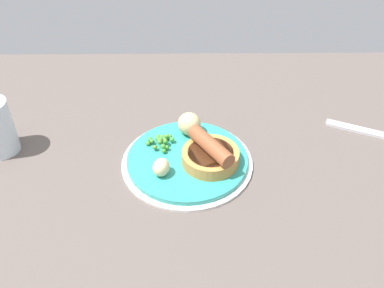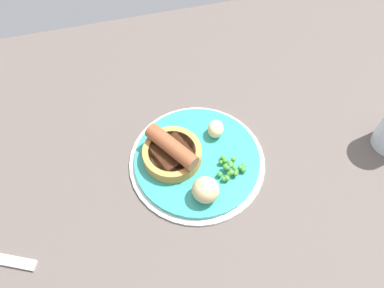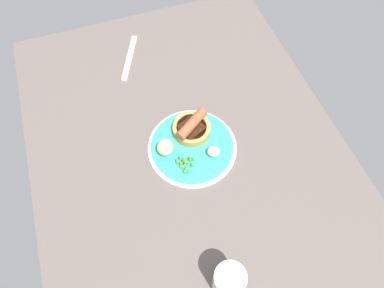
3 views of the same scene
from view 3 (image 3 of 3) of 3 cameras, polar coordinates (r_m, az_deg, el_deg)
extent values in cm
cube|color=#564C47|center=(90.06, -0.50, -1.67)|extent=(110.00, 80.00, 3.00)
cylinder|color=silver|center=(89.01, 0.04, -0.55)|extent=(23.11, 23.11, 0.50)
cylinder|color=teal|center=(88.62, 0.04, -0.41)|extent=(21.27, 21.27, 1.40)
cylinder|color=#BC8442|center=(89.15, -0.07, 2.51)|extent=(9.86, 9.86, 2.29)
cylinder|color=#472614|center=(88.31, -0.07, 2.86)|extent=(7.88, 7.88, 0.30)
cylinder|color=brown|center=(87.08, -0.07, 3.37)|extent=(7.63, 9.64, 2.62)
sphere|color=#418933|center=(84.15, -1.02, -3.02)|extent=(0.99, 0.99, 0.99)
sphere|color=green|center=(85.54, -1.96, -2.25)|extent=(0.93, 0.93, 0.93)
sphere|color=#458334|center=(84.31, -0.72, -3.06)|extent=(0.96, 0.96, 0.96)
sphere|color=#3C8B30|center=(84.99, -0.28, -2.62)|extent=(0.95, 0.95, 0.95)
sphere|color=#3B9039|center=(84.48, -1.30, -2.81)|extent=(0.91, 0.91, 0.91)
sphere|color=#4A9835|center=(84.01, -0.91, -4.24)|extent=(0.76, 0.76, 0.76)
sphere|color=green|center=(84.42, -1.11, -2.89)|extent=(0.75, 0.75, 0.75)
sphere|color=#42922E|center=(84.14, -1.20, -3.52)|extent=(0.76, 0.76, 0.76)
sphere|color=#469435|center=(84.97, -2.39, -2.96)|extent=(0.93, 0.93, 0.93)
sphere|color=#428235|center=(85.34, -2.50, -2.72)|extent=(0.84, 0.84, 0.84)
sphere|color=green|center=(83.86, -1.17, -4.57)|extent=(0.98, 0.98, 0.98)
sphere|color=#3F903D|center=(84.13, -1.51, -3.78)|extent=(0.80, 0.80, 0.80)
sphere|color=#4B8A31|center=(84.20, -1.81, -3.73)|extent=(0.88, 0.88, 0.88)
sphere|color=#499529|center=(84.68, -1.89, -3.07)|extent=(0.72, 0.72, 0.72)
sphere|color=#38832A|center=(85.47, -0.42, -2.30)|extent=(0.75, 0.75, 0.75)
sphere|color=#45832A|center=(84.71, -1.18, -2.63)|extent=(0.90, 0.90, 0.90)
sphere|color=green|center=(84.82, -1.09, -2.59)|extent=(0.84, 0.84, 0.84)
sphere|color=#4F8226|center=(84.52, 0.07, -3.51)|extent=(0.83, 0.83, 0.83)
sphere|color=#498E36|center=(84.40, -1.78, -3.22)|extent=(0.89, 0.89, 0.89)
sphere|color=#3C8928|center=(85.48, 0.13, -2.49)|extent=(0.77, 0.77, 0.77)
sphere|color=#428E33|center=(84.08, -0.60, -4.67)|extent=(0.83, 0.83, 0.83)
ellipsoid|color=beige|center=(85.51, 3.62, -1.27)|extent=(3.77, 4.02, 3.09)
ellipsoid|color=#CCB77F|center=(85.49, -4.47, -0.58)|extent=(5.98, 6.01, 4.26)
cube|color=silver|center=(109.40, -10.36, 13.97)|extent=(17.06, 8.88, 0.60)
cylinder|color=silver|center=(73.94, 6.06, -21.79)|extent=(6.35, 6.35, 10.30)
camera|label=1|loc=(0.86, 44.49, 28.07)|focal=40.00mm
camera|label=2|loc=(0.56, -48.02, 29.98)|focal=40.00mm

